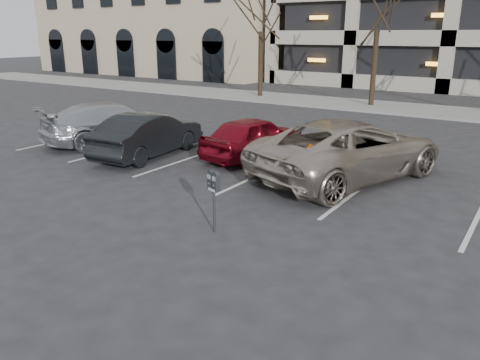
{
  "coord_description": "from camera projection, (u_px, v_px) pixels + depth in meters",
  "views": [
    {
      "loc": [
        5.14,
        -8.94,
        3.81
      ],
      "look_at": [
        -0.08,
        -1.12,
        0.85
      ],
      "focal_mm": 35.0,
      "sensor_mm": 36.0,
      "label": 1
    }
  ],
  "objects": [
    {
      "name": "ground",
      "position": [
        269.0,
        203.0,
        10.96
      ],
      "size": [
        140.0,
        140.0,
        0.0
      ],
      "primitive_type": "plane",
      "color": "#28282B",
      "rests_on": "ground"
    },
    {
      "name": "sidewalk",
      "position": [
        429.0,
        111.0,
        23.64
      ],
      "size": [
        80.0,
        4.0,
        0.12
      ],
      "primitive_type": "cube",
      "color": "gray",
      "rests_on": "ground"
    },
    {
      "name": "stall_lines",
      "position": [
        267.0,
        171.0,
        13.52
      ],
      "size": [
        16.9,
        5.2,
        0.0
      ],
      "color": "silver",
      "rests_on": "ground"
    },
    {
      "name": "parking_meter",
      "position": [
        214.0,
        186.0,
        9.11
      ],
      "size": [
        0.34,
        0.22,
        1.25
      ],
      "rotation": [
        0.0,
        0.0,
        -0.33
      ],
      "color": "black",
      "rests_on": "ground"
    },
    {
      "name": "suv_silver",
      "position": [
        349.0,
        149.0,
        12.64
      ],
      "size": [
        4.43,
        6.41,
        1.63
      ],
      "rotation": [
        0.0,
        0.0,
        2.82
      ],
      "color": "#BAAE9F",
      "rests_on": "ground"
    },
    {
      "name": "car_red",
      "position": [
        254.0,
        137.0,
        14.84
      ],
      "size": [
        2.04,
        4.07,
        1.33
      ],
      "primitive_type": "imported",
      "rotation": [
        0.0,
        0.0,
        3.02
      ],
      "color": "maroon",
      "rests_on": "ground"
    },
    {
      "name": "car_dark",
      "position": [
        149.0,
        135.0,
        15.02
      ],
      "size": [
        1.9,
        4.35,
        1.39
      ],
      "primitive_type": "imported",
      "rotation": [
        0.0,
        0.0,
        3.24
      ],
      "color": "black",
      "rests_on": "ground"
    },
    {
      "name": "car_silver",
      "position": [
        114.0,
        122.0,
        16.91
      ],
      "size": [
        3.56,
        5.43,
        1.46
      ],
      "primitive_type": "imported",
      "rotation": [
        0.0,
        0.0,
        2.82
      ],
      "color": "#B6BABE",
      "rests_on": "ground"
    }
  ]
}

